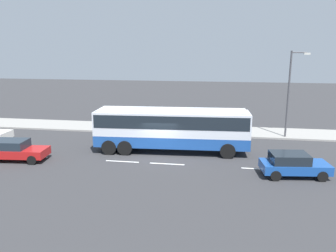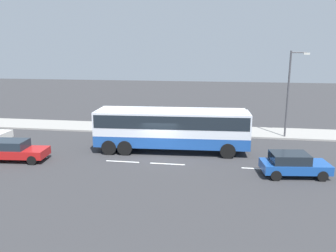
{
  "view_description": "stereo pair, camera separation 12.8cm",
  "coord_description": "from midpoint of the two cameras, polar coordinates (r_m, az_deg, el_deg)",
  "views": [
    {
      "loc": [
        4.37,
        -23.27,
        7.66
      ],
      "look_at": [
        0.38,
        1.13,
        2.01
      ],
      "focal_mm": 35.78,
      "sensor_mm": 36.0,
      "label": 1
    },
    {
      "loc": [
        4.24,
        -23.29,
        7.66
      ],
      "look_at": [
        0.38,
        1.13,
        2.01
      ],
      "focal_mm": 35.78,
      "sensor_mm": 36.0,
      "label": 2
    }
  ],
  "objects": [
    {
      "name": "ground_plane",
      "position": [
        24.88,
        -1.15,
        -5.06
      ],
      "size": [
        120.0,
        120.0,
        0.0
      ],
      "primitive_type": "plane",
      "color": "#333335"
    },
    {
      "name": "car_red_compact",
      "position": [
        26.01,
        -24.7,
        -3.68
      ],
      "size": [
        4.58,
        2.19,
        1.47
      ],
      "rotation": [
        0.0,
        0.0,
        0.09
      ],
      "color": "#B21919",
      "rests_on": "ground_plane"
    },
    {
      "name": "sidewalk_curb",
      "position": [
        32.59,
        1.43,
        -0.59
      ],
      "size": [
        80.0,
        4.0,
        0.15
      ],
      "primitive_type": "cube",
      "color": "gray",
      "rests_on": "ground_plane"
    },
    {
      "name": "pedestrian_near_curb",
      "position": [
        32.02,
        4.46,
        0.91
      ],
      "size": [
        0.32,
        0.32,
        1.57
      ],
      "rotation": [
        0.0,
        0.0,
        5.99
      ],
      "color": "black",
      "rests_on": "sidewalk_curb"
    },
    {
      "name": "pedestrian_at_crossing",
      "position": [
        31.58,
        0.2,
        1.03
      ],
      "size": [
        0.32,
        0.32,
        1.77
      ],
      "rotation": [
        0.0,
        0.0,
        6.06
      ],
      "color": "#38334C",
      "rests_on": "sidewalk_curb"
    },
    {
      "name": "lane_centreline",
      "position": [
        22.85,
        9.9,
        -6.9
      ],
      "size": [
        43.4,
        0.16,
        0.01
      ],
      "color": "white",
      "rests_on": "ground_plane"
    },
    {
      "name": "street_lamp",
      "position": [
        30.73,
        20.25,
        5.93
      ],
      "size": [
        1.57,
        0.24,
        7.43
      ],
      "color": "#47474C",
      "rests_on": "sidewalk_curb"
    },
    {
      "name": "coach_bus",
      "position": [
        25.32,
        0.76,
        0.05
      ],
      "size": [
        11.67,
        3.31,
        3.28
      ],
      "rotation": [
        0.0,
        0.0,
        0.06
      ],
      "color": "#1E4C9E",
      "rests_on": "ground_plane"
    },
    {
      "name": "car_blue_saloon",
      "position": [
        22.16,
        20.65,
        -6.09
      ],
      "size": [
        4.24,
        2.32,
        1.46
      ],
      "rotation": [
        0.0,
        0.0,
        0.12
      ],
      "color": "#194799",
      "rests_on": "ground_plane"
    }
  ]
}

